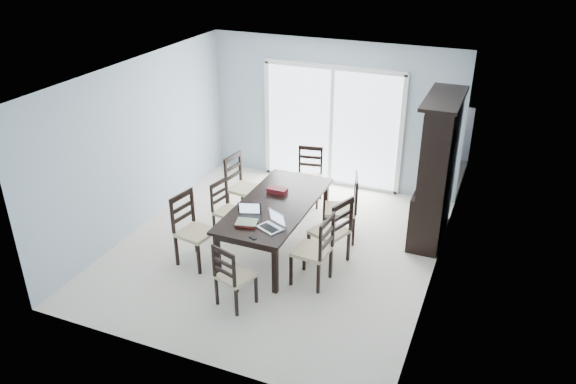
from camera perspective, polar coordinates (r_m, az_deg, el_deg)
name	(u,v)px	position (r m, az deg, el deg)	size (l,w,h in m)	color
floor	(276,248)	(8.37, -1.19, -5.70)	(5.00, 5.00, 0.00)	beige
ceiling	(275,75)	(7.33, -1.38, 11.81)	(5.00, 5.00, 0.00)	white
back_wall	(332,115)	(9.94, 4.54, 7.85)	(4.50, 0.02, 2.60)	#9BACB9
wall_left	(140,145)	(8.84, -14.82, 4.64)	(0.02, 5.00, 2.60)	#9BACB9
wall_right	(441,196)	(7.23, 15.29, -0.35)	(0.02, 5.00, 2.60)	#9BACB9
balcony	(346,164)	(11.32, 5.89, 2.82)	(4.50, 2.00, 0.10)	gray
railing	(361,121)	(12.00, 7.44, 7.20)	(4.50, 0.06, 1.10)	#99999E
dining_table	(276,208)	(8.03, -1.23, -1.62)	(1.00, 2.20, 0.75)	black
china_hutch	(437,171)	(8.48, 14.87, 2.03)	(0.50, 1.38, 2.20)	black
sliding_door	(332,126)	(9.99, 4.46, 6.65)	(2.52, 0.05, 2.18)	silver
chair_left_near	(190,222)	(7.88, -9.96, -2.98)	(0.54, 0.52, 1.20)	black
chair_left_mid	(225,203)	(8.50, -6.45, -1.15)	(0.46, 0.45, 1.02)	black
chair_left_far	(239,179)	(9.04, -4.97, 1.29)	(0.52, 0.50, 1.18)	black
chair_right_near	(319,244)	(7.30, 3.13, -5.26)	(0.49, 0.48, 1.17)	black
chair_right_mid	(335,225)	(7.72, 4.82, -3.37)	(0.58, 0.57, 1.18)	black
chair_right_far	(348,201)	(8.35, 6.07, -0.92)	(0.58, 0.57, 1.20)	black
chair_end_near	(230,271)	(6.94, -5.90, -7.96)	(0.49, 0.50, 1.03)	black
chair_end_far	(309,169)	(9.48, 2.19, 2.34)	(0.48, 0.49, 1.11)	black
laptop_dark	(249,217)	(7.54, -4.02, -2.54)	(0.37, 0.31, 0.21)	black
laptop_silver	(270,225)	(7.33, -1.87, -3.39)	(0.39, 0.34, 0.22)	#B5B5B7
book_stack	(246,223)	(7.46, -4.27, -3.14)	(0.32, 0.27, 0.05)	maroon
cell_phone	(253,238)	(7.16, -3.60, -4.66)	(0.10, 0.05, 0.01)	black
game_box	(277,190)	(8.28, -1.10, 0.16)	(0.29, 0.14, 0.07)	#521014
hot_tub	(330,138)	(11.17, 4.27, 5.48)	(1.94, 1.76, 0.95)	maroon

